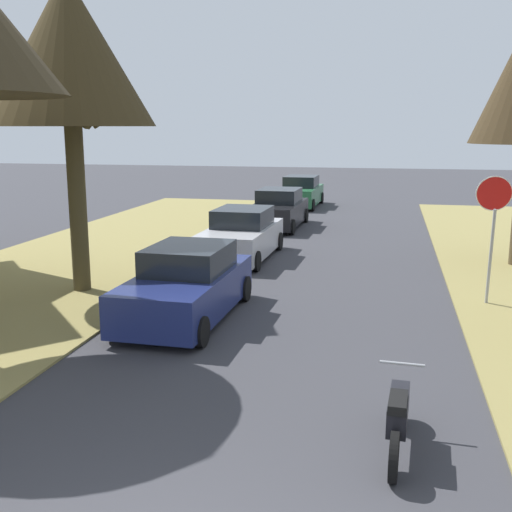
# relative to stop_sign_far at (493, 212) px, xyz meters

# --- Properties ---
(stop_sign_far) EXTENTS (0.81, 0.41, 2.96)m
(stop_sign_far) POSITION_rel_stop_sign_far_xyz_m (0.00, 0.00, 0.00)
(stop_sign_far) COLOR #9EA0A5
(stop_sign_far) RESTS_ON grass_verge_right
(street_tree_left_mid_b) EXTENTS (3.96, 3.96, 7.56)m
(street_tree_left_mid_b) POSITION_rel_stop_sign_far_xyz_m (-9.83, -0.82, 3.61)
(street_tree_left_mid_b) COLOR #463D24
(street_tree_left_mid_b) RESTS_ON grass_verge_left
(parked_sedan_navy) EXTENTS (2.04, 4.45, 1.57)m
(parked_sedan_navy) POSITION_rel_stop_sign_far_xyz_m (-6.52, -2.42, -1.46)
(parked_sedan_navy) COLOR navy
(parked_sedan_navy) RESTS_ON ground
(parked_sedan_silver) EXTENTS (2.04, 4.45, 1.57)m
(parked_sedan_silver) POSITION_rel_stop_sign_far_xyz_m (-6.82, 3.96, -1.46)
(parked_sedan_silver) COLOR #BCBCC1
(parked_sedan_silver) RESTS_ON ground
(parked_sedan_black) EXTENTS (2.04, 4.45, 1.57)m
(parked_sedan_black) POSITION_rel_stop_sign_far_xyz_m (-6.77, 10.36, -1.46)
(parked_sedan_black) COLOR black
(parked_sedan_black) RESTS_ON ground
(parked_sedan_green) EXTENTS (2.04, 4.45, 1.57)m
(parked_sedan_green) POSITION_rel_stop_sign_far_xyz_m (-6.84, 17.36, -1.46)
(parked_sedan_green) COLOR #28663D
(parked_sedan_green) RESTS_ON ground
(parked_motorcycle) EXTENTS (0.60, 2.05, 0.97)m
(parked_motorcycle) POSITION_rel_stop_sign_far_xyz_m (-2.10, -7.35, -1.71)
(parked_motorcycle) COLOR black
(parked_motorcycle) RESTS_ON ground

